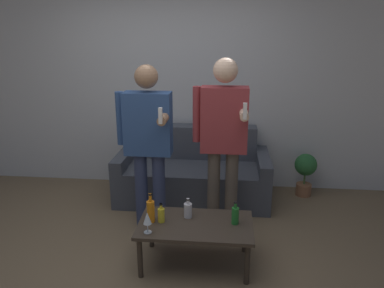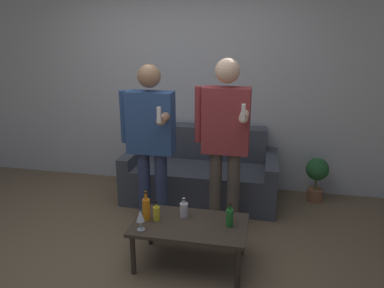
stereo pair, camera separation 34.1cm
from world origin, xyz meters
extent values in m
plane|color=#756047|center=(0.00, 0.00, 0.00)|extent=(16.00, 16.00, 0.00)
cube|color=silver|center=(0.00, 1.94, 1.35)|extent=(8.00, 0.06, 2.70)
cube|color=#474C56|center=(0.32, 1.34, 0.21)|extent=(1.49, 0.60, 0.42)
cube|color=#474C56|center=(0.32, 1.75, 0.41)|extent=(1.49, 0.23, 0.83)
cube|color=#474C56|center=(-0.50, 1.46, 0.28)|extent=(0.14, 0.83, 0.56)
cube|color=#474C56|center=(1.13, 1.46, 0.28)|extent=(0.14, 0.83, 0.56)
cube|color=#3D3328|center=(0.47, 0.15, 0.37)|extent=(0.96, 0.56, 0.03)
cylinder|color=#3D3328|center=(0.03, -0.08, 0.18)|extent=(0.04, 0.04, 0.36)
cylinder|color=#3D3328|center=(0.90, -0.08, 0.18)|extent=(0.04, 0.04, 0.36)
cylinder|color=#3D3328|center=(0.03, 0.38, 0.18)|extent=(0.04, 0.04, 0.36)
cylinder|color=#3D3328|center=(0.90, 0.38, 0.18)|extent=(0.04, 0.04, 0.36)
cylinder|color=orange|center=(0.09, 0.14, 0.48)|extent=(0.07, 0.07, 0.19)
cylinder|color=orange|center=(0.09, 0.14, 0.61)|extent=(0.03, 0.03, 0.07)
cylinder|color=black|center=(0.09, 0.14, 0.64)|extent=(0.03, 0.03, 0.01)
cylinder|color=silver|center=(0.39, 0.25, 0.45)|extent=(0.07, 0.07, 0.13)
cylinder|color=silver|center=(0.39, 0.25, 0.54)|extent=(0.03, 0.03, 0.05)
cylinder|color=black|center=(0.39, 0.25, 0.56)|extent=(0.03, 0.03, 0.01)
cylinder|color=yellow|center=(0.18, 0.15, 0.45)|extent=(0.06, 0.06, 0.12)
cylinder|color=yellow|center=(0.18, 0.15, 0.53)|extent=(0.02, 0.02, 0.05)
cylinder|color=black|center=(0.18, 0.15, 0.55)|extent=(0.03, 0.03, 0.01)
cylinder|color=#23752D|center=(0.80, 0.18, 0.46)|extent=(0.06, 0.06, 0.14)
cylinder|color=#23752D|center=(0.80, 0.18, 0.56)|extent=(0.02, 0.02, 0.06)
cylinder|color=black|center=(0.80, 0.18, 0.58)|extent=(0.03, 0.03, 0.01)
cylinder|color=silver|center=(0.10, -0.03, 0.39)|extent=(0.06, 0.06, 0.01)
cylinder|color=silver|center=(0.10, -0.03, 0.43)|extent=(0.01, 0.01, 0.07)
cone|color=silver|center=(0.10, -0.03, 0.52)|extent=(0.07, 0.07, 0.10)
cylinder|color=navy|center=(-0.13, 0.73, 0.40)|extent=(0.13, 0.13, 0.80)
cylinder|color=navy|center=(0.05, 0.73, 0.40)|extent=(0.13, 0.13, 0.80)
cube|color=#2D4C84|center=(-0.04, 0.73, 1.10)|extent=(0.45, 0.20, 0.60)
sphere|color=#9E7556|center=(-0.04, 0.73, 1.54)|extent=(0.22, 0.22, 0.22)
cylinder|color=#2D4C84|center=(-0.30, 0.73, 1.14)|extent=(0.08, 0.08, 0.51)
cylinder|color=#9E7556|center=(0.14, 0.59, 1.19)|extent=(0.08, 0.28, 0.08)
cube|color=white|center=(0.14, 0.42, 1.25)|extent=(0.03, 0.03, 0.14)
cylinder|color=brown|center=(0.59, 0.78, 0.41)|extent=(0.12, 0.12, 0.83)
cylinder|color=brown|center=(0.77, 0.78, 0.41)|extent=(0.12, 0.12, 0.83)
cube|color=#933338|center=(0.68, 0.78, 1.14)|extent=(0.44, 0.19, 0.62)
sphere|color=beige|center=(0.68, 0.78, 1.60)|extent=(0.23, 0.23, 0.23)
cylinder|color=#933338|center=(0.42, 0.78, 1.19)|extent=(0.08, 0.08, 0.53)
cylinder|color=beige|center=(0.85, 0.64, 1.23)|extent=(0.08, 0.28, 0.08)
cube|color=white|center=(0.85, 0.47, 1.29)|extent=(0.03, 0.03, 0.14)
cylinder|color=#936042|center=(1.66, 1.68, 0.07)|extent=(0.18, 0.18, 0.15)
cylinder|color=#476B38|center=(1.66, 1.68, 0.22)|extent=(0.02, 0.02, 0.16)
sphere|color=#286633|center=(1.66, 1.68, 0.40)|extent=(0.26, 0.26, 0.26)
camera|label=1|loc=(0.71, -2.65, 1.96)|focal=35.00mm
camera|label=2|loc=(1.05, -2.60, 1.96)|focal=35.00mm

